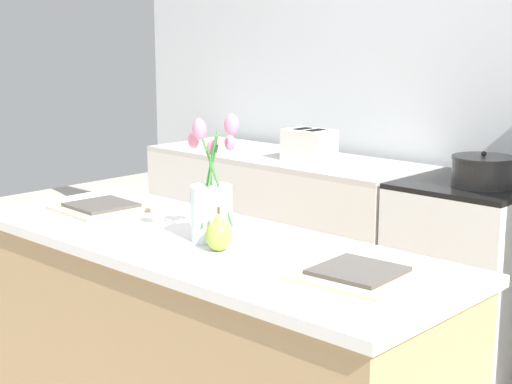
# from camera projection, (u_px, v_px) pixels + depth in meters

# --- Properties ---
(back_wall) EXTENTS (5.20, 0.08, 2.70)m
(back_wall) POSITION_uv_depth(u_px,v_px,m) (497.00, 78.00, 3.89)
(back_wall) COLOR silver
(back_wall) RESTS_ON ground_plane
(kitchen_island) EXTENTS (1.80, 0.66, 0.92)m
(kitchen_island) POSITION_uv_depth(u_px,v_px,m) (205.00, 370.00, 2.65)
(kitchen_island) COLOR tan
(kitchen_island) RESTS_ON ground_plane
(back_counter) EXTENTS (1.68, 0.60, 0.89)m
(back_counter) POSITION_uv_depth(u_px,v_px,m) (283.00, 232.00, 4.51)
(back_counter) COLOR silver
(back_counter) RESTS_ON ground_plane
(stove_range) EXTENTS (0.60, 0.61, 0.89)m
(stove_range) POSITION_uv_depth(u_px,v_px,m) (465.00, 274.00, 3.73)
(stove_range) COLOR silver
(stove_range) RESTS_ON ground_plane
(flower_vase) EXTENTS (0.20, 0.17, 0.42)m
(flower_vase) POSITION_uv_depth(u_px,v_px,m) (212.00, 202.00, 2.52)
(flower_vase) COLOR silver
(flower_vase) RESTS_ON kitchen_island
(pear_figurine) EXTENTS (0.08, 0.08, 0.14)m
(pear_figurine) POSITION_uv_depth(u_px,v_px,m) (219.00, 234.00, 2.42)
(pear_figurine) COLOR #9EBC47
(pear_figurine) RESTS_ON kitchen_island
(plate_setting_left) EXTENTS (0.32, 0.32, 0.02)m
(plate_setting_left) POSITION_uv_depth(u_px,v_px,m) (101.00, 207.00, 2.98)
(plate_setting_left) COLOR beige
(plate_setting_left) RESTS_ON kitchen_island
(plate_setting_right) EXTENTS (0.32, 0.32, 0.02)m
(plate_setting_right) POSITION_uv_depth(u_px,v_px,m) (358.00, 273.00, 2.17)
(plate_setting_right) COLOR beige
(plate_setting_right) RESTS_ON kitchen_island
(toaster) EXTENTS (0.28, 0.18, 0.17)m
(toaster) POSITION_uv_depth(u_px,v_px,m) (309.00, 145.00, 4.22)
(toaster) COLOR silver
(toaster) RESTS_ON back_counter
(cooking_pot) EXTENTS (0.28, 0.28, 0.16)m
(cooking_pot) POSITION_uv_depth(u_px,v_px,m) (483.00, 171.00, 3.55)
(cooking_pot) COLOR #2D2D2D
(cooking_pot) RESTS_ON stove_range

